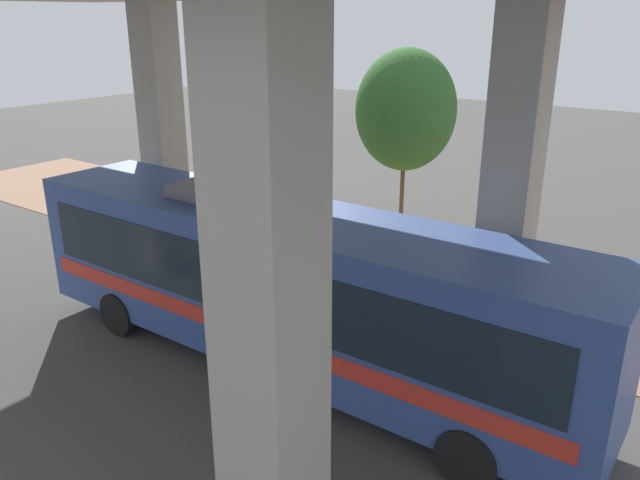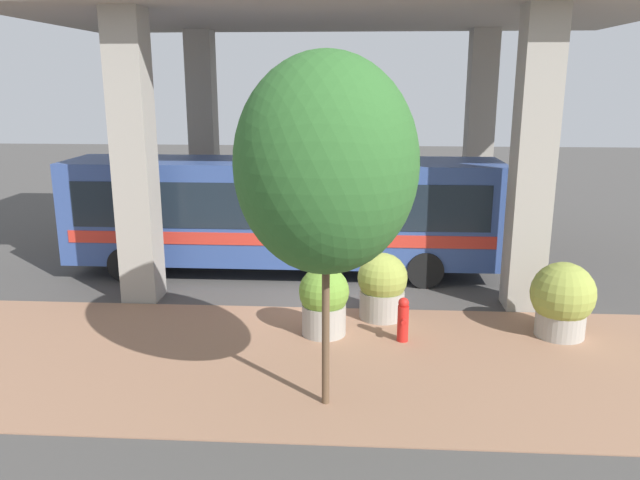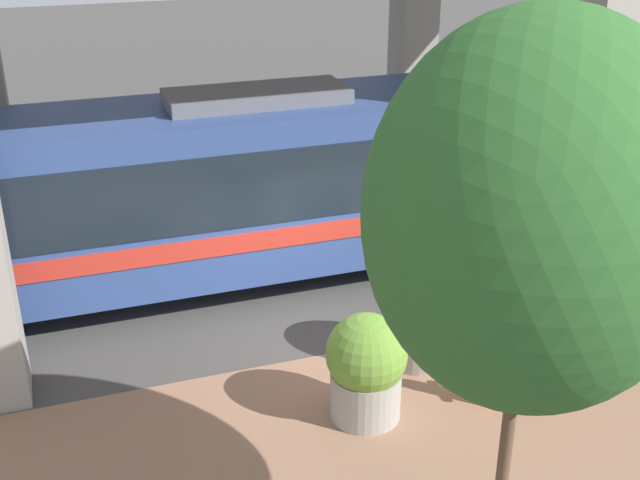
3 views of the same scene
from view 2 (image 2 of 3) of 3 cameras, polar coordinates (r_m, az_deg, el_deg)
name	(u,v)px [view 2 (image 2 of 3)]	position (r m, az deg, el deg)	size (l,w,h in m)	color
ground_plane	(328,309)	(15.58, 0.75, -6.29)	(80.00, 80.00, 0.00)	#474442
sidewalk_strip	(321,361)	(12.82, 0.06, -10.97)	(6.00, 40.00, 0.02)	#936B51
overpass	(336,35)	(18.62, 1.48, 18.21)	(9.40, 17.65, 7.78)	#9E998E
bus	(283,208)	(18.01, -3.37, 2.91)	(2.57, 12.34, 3.55)	#334C8C
fire_hydrant	(403,320)	(13.64, 7.60, -7.22)	(0.50, 0.24, 1.01)	red
planter_front	(562,300)	(14.66, 21.28, -5.12)	(1.39, 1.39, 1.69)	#9E998E
planter_middle	(382,286)	(14.80, 5.72, -4.23)	(1.18, 1.18, 1.59)	#9E998E
planter_back	(324,301)	(13.79, 0.37, -5.57)	(1.11, 1.11, 1.57)	#9E998E
street_tree_near	(326,165)	(9.97, 0.56, 6.90)	(2.96, 2.96, 5.98)	brown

